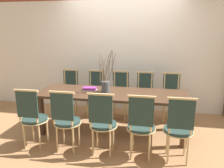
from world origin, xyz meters
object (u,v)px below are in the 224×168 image
(dining_table, at_px, (112,98))
(chair_far_center, at_px, (120,93))
(chair_near_center, at_px, (102,121))
(book_stack, at_px, (90,89))
(vase_centerpiece, at_px, (106,85))

(dining_table, xyz_separation_m, chair_far_center, (0.03, 0.73, -0.12))
(chair_far_center, bearing_deg, dining_table, 87.45)
(chair_near_center, height_order, book_stack, chair_near_center)
(chair_near_center, relative_size, vase_centerpiece, 1.33)
(chair_near_center, height_order, vase_centerpiece, vase_centerpiece)
(chair_far_center, bearing_deg, vase_centerpiece, 78.55)
(chair_far_center, bearing_deg, book_stack, 55.85)
(book_stack, bearing_deg, vase_centerpiece, -10.65)
(dining_table, xyz_separation_m, vase_centerpiece, (-0.11, 0.02, 0.21))
(dining_table, bearing_deg, book_stack, 169.61)
(vase_centerpiece, bearing_deg, chair_far_center, 78.55)
(chair_near_center, bearing_deg, chair_far_center, 88.65)
(dining_table, relative_size, vase_centerpiece, 3.56)
(dining_table, distance_m, chair_far_center, 0.74)
(chair_far_center, height_order, book_stack, chair_far_center)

